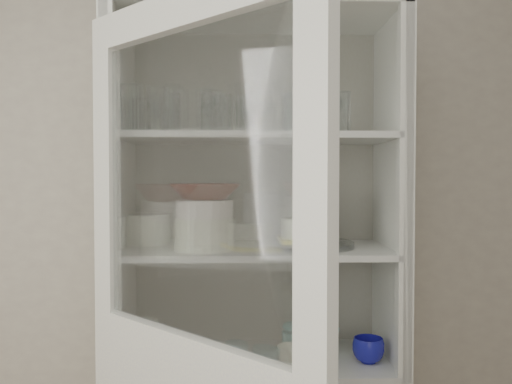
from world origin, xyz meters
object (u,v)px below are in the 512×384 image
(white_ramekin, at_px, (304,228))
(mug_blue, at_px, (368,350))
(plate_stack_front, at_px, (205,234))
(yellow_trivet, at_px, (304,240))
(mug_white, at_px, (290,358))
(measuring_cups, at_px, (165,359))
(goblet_2, at_px, (265,117))
(goblet_0, at_px, (155,118))
(mug_teal, at_px, (325,340))
(white_canister, at_px, (144,338))
(goblet_1, at_px, (209,117))
(pantry_cabinet, at_px, (256,330))
(terracotta_bowl, at_px, (205,192))
(cream_bowl, at_px, (205,209))
(goblet_3, at_px, (332,113))
(plate_stack_back, at_px, (147,229))
(grey_bowl_stack, at_px, (316,219))
(teal_jar, at_px, (294,341))
(glass_platter, at_px, (304,244))

(white_ramekin, xyz_separation_m, mug_blue, (0.22, -0.06, -0.42))
(plate_stack_front, xyz_separation_m, yellow_trivet, (0.35, 0.06, -0.03))
(mug_white, xyz_separation_m, measuring_cups, (-0.43, 0.07, -0.02))
(goblet_2, bearing_deg, goblet_0, 174.27)
(goblet_2, bearing_deg, yellow_trivet, -36.16)
(white_ramekin, bearing_deg, mug_teal, 32.09)
(measuring_cups, xyz_separation_m, white_canister, (-0.09, 0.10, 0.05))
(goblet_0, relative_size, measuring_cups, 1.60)
(goblet_1, bearing_deg, mug_white, -43.09)
(pantry_cabinet, height_order, measuring_cups, pantry_cabinet)
(white_ramekin, distance_m, white_canister, 0.71)
(mug_teal, relative_size, mug_white, 1.13)
(terracotta_bowl, distance_m, mug_white, 0.63)
(pantry_cabinet, bearing_deg, mug_white, -61.93)
(measuring_cups, bearing_deg, goblet_0, 107.47)
(goblet_0, distance_m, cream_bowl, 0.44)
(pantry_cabinet, xyz_separation_m, goblet_3, (0.29, 0.01, 0.81))
(plate_stack_back, height_order, measuring_cups, plate_stack_back)
(plate_stack_back, distance_m, mug_teal, 0.79)
(goblet_0, distance_m, goblet_1, 0.21)
(yellow_trivet, bearing_deg, goblet_2, 143.84)
(goblet_0, bearing_deg, mug_teal, -7.80)
(white_ramekin, relative_size, white_canister, 1.29)
(goblet_1, height_order, white_canister, goblet_1)
(grey_bowl_stack, relative_size, measuring_cups, 2.14)
(pantry_cabinet, relative_size, plate_stack_front, 10.07)
(goblet_1, distance_m, mug_white, 0.92)
(goblet_3, xyz_separation_m, white_ramekin, (-0.11, -0.09, -0.42))
(mug_teal, distance_m, mug_white, 0.23)
(white_canister, bearing_deg, goblet_2, 8.16)
(terracotta_bowl, xyz_separation_m, yellow_trivet, (0.35, 0.06, -0.18))
(grey_bowl_stack, distance_m, teal_jar, 0.45)
(pantry_cabinet, xyz_separation_m, grey_bowl_stack, (0.22, -0.06, 0.42))
(mug_white, bearing_deg, yellow_trivet, 71.26)
(goblet_0, distance_m, mug_teal, 1.05)
(terracotta_bowl, xyz_separation_m, mug_white, (0.29, -0.06, -0.56))
(cream_bowl, xyz_separation_m, white_ramekin, (0.35, 0.06, -0.07))
(goblet_2, bearing_deg, goblet_3, -2.61)
(grey_bowl_stack, distance_m, measuring_cups, 0.73)
(goblet_3, relative_size, teal_jar, 1.69)
(plate_stack_back, distance_m, mug_white, 0.71)
(goblet_3, bearing_deg, plate_stack_back, 177.95)
(plate_stack_front, xyz_separation_m, terracotta_bowl, (0.00, 0.00, 0.15))
(mug_teal, bearing_deg, glass_platter, -143.01)
(goblet_1, bearing_deg, grey_bowl_stack, -17.27)
(terracotta_bowl, height_order, yellow_trivet, terracotta_bowl)
(pantry_cabinet, distance_m, goblet_0, 0.88)
(goblet_1, relative_size, measuring_cups, 1.69)
(glass_platter, relative_size, white_ramekin, 2.14)
(mug_blue, height_order, white_canister, white_canister)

